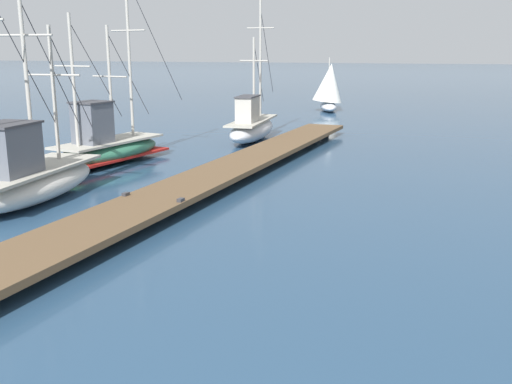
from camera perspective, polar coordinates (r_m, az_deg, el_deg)
floating_dock at (r=18.75m, az=-2.60°, el=2.36°), size 2.01×23.60×0.53m
fishing_boat_0 at (r=26.92m, az=-0.42°, el=6.53°), size 2.20×7.31×6.40m
fishing_boat_1 at (r=16.90m, az=-21.69°, el=1.42°), size 2.66×6.30×6.77m
fishing_boat_2 at (r=22.12m, az=-14.49°, el=4.49°), size 2.33×7.37×7.17m
distant_sailboat at (r=40.73m, az=7.20°, el=10.18°), size 2.80×4.17×3.62m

